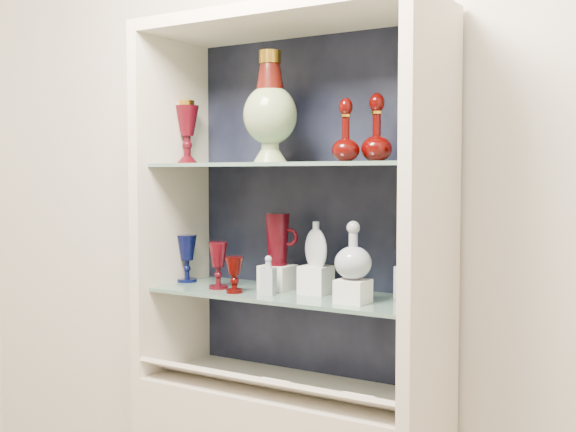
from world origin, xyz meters
The scene contains 28 objects.
wall_back centered at (0.00, 1.75, 1.40)m, with size 3.50×0.02×2.80m, color beige.
cabinet_back_panel centered at (0.00, 1.72, 1.32)m, with size 0.98×0.02×1.15m, color black.
cabinet_side_left centered at (-0.48, 1.53, 1.32)m, with size 0.04×0.40×1.15m, color beige.
cabinet_side_right centered at (0.48, 1.53, 1.32)m, with size 0.04×0.40×1.15m, color beige.
cabinet_top_cap centered at (0.00, 1.53, 1.92)m, with size 1.00×0.40×0.04m, color beige.
shelf_lower centered at (0.00, 1.55, 1.04)m, with size 0.92×0.34×0.01m, color slate.
shelf_upper centered at (0.00, 1.55, 1.46)m, with size 0.92×0.34×0.01m, color slate.
label_ledge centered at (0.00, 1.42, 0.78)m, with size 0.92×0.18×0.01m, color beige.
label_card_0 centered at (0.04, 1.42, 0.80)m, with size 0.10×0.07×0.00m, color white.
label_card_1 centered at (0.32, 1.42, 0.80)m, with size 0.10×0.07×0.00m, color white.
pedestal_lamp_left centered at (-0.44, 1.56, 1.58)m, with size 0.09×0.09×0.22m, color #4C0710, non-canonical shape.
pedestal_lamp_right centered at (-0.13, 1.62, 1.60)m, with size 0.10×0.10×0.27m, color #4C0710, non-canonical shape.
enamel_urn centered at (-0.05, 1.50, 1.65)m, with size 0.17×0.17×0.35m, color #10441E, non-canonical shape.
ruby_decanter_a centered at (0.21, 1.53, 1.58)m, with size 0.08×0.08×0.22m, color #3F0301, non-canonical shape.
ruby_decanter_b centered at (0.28, 1.59, 1.58)m, with size 0.10×0.10×0.22m, color #3F0301, non-canonical shape.
lidded_bowl centered at (0.44, 1.58, 1.52)m, with size 0.09×0.09×0.10m, color #3F0301, non-canonical shape.
cobalt_goblet centered at (-0.44, 1.56, 1.13)m, with size 0.07×0.07×0.17m, color #070B39, non-canonical shape.
ruby_goblet_tall centered at (-0.25, 1.49, 1.13)m, with size 0.06×0.06×0.16m, color #4C0710, non-canonical shape.
ruby_goblet_small centered at (-0.15, 1.45, 1.11)m, with size 0.06×0.06×0.12m, color #3F0301, non-canonical shape.
riser_ruby_pitcher centered at (-0.08, 1.59, 1.09)m, with size 0.10×0.10×0.08m, color silver.
ruby_pitcher centered at (-0.08, 1.59, 1.22)m, with size 0.13×0.08×0.17m, color #4C0710, non-canonical shape.
clear_square_bottle centered at (-0.04, 1.48, 1.11)m, with size 0.04×0.04×0.12m, color #929BA7, non-canonical shape.
riser_flat_flask centered at (0.08, 1.57, 1.09)m, with size 0.09×0.09×0.09m, color silver.
flat_flask centered at (0.08, 1.57, 1.21)m, with size 0.11×0.04×0.15m, color #B1C0C7, non-canonical shape.
riser_clear_round_decanter centered at (0.25, 1.49, 1.08)m, with size 0.09×0.09×0.07m, color silver.
clear_round_decanter centered at (0.25, 1.49, 1.20)m, with size 0.11×0.11×0.17m, color #929BA7, non-canonical shape.
riser_cameo_medallion centered at (0.37, 1.66, 1.10)m, with size 0.08×0.08×0.10m, color silver.
cameo_medallion centered at (0.37, 1.66, 1.21)m, with size 0.10×0.04×0.12m, color black, non-canonical shape.
Camera 1 is at (1.21, -0.43, 1.43)m, focal length 45.00 mm.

